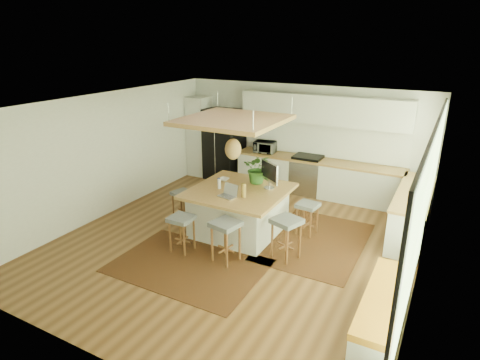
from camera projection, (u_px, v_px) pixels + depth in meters
The scene contains 34 objects.
floor at pixel (237, 242), 7.96m from camera, with size 7.00×7.00×0.00m, color #513117.
ceiling at pixel (237, 104), 7.06m from camera, with size 7.00×7.00×0.00m, color white.
wall_back at pixel (302, 138), 10.41m from camera, with size 6.50×6.50×0.00m, color silver.
wall_front at pixel (89, 265), 4.60m from camera, with size 6.50×6.50×0.00m, color silver.
wall_left at pixel (108, 154), 8.96m from camera, with size 7.00×7.00×0.00m, color silver.
wall_right at pixel (427, 210), 6.06m from camera, with size 7.00×7.00×0.00m, color silver.
window_wall at pixel (425, 207), 6.05m from camera, with size 0.10×6.20×2.60m, color black, non-canonical shape.
pantry at pixel (200, 136), 11.54m from camera, with size 0.55×0.60×2.25m, color silver.
back_counter_base at pixel (316, 178), 10.21m from camera, with size 4.20×0.60×0.88m, color silver.
back_counter_top at pixel (317, 161), 10.05m from camera, with size 4.24×0.64×0.05m, color olive.
backsplash at pixel (322, 141), 10.15m from camera, with size 4.20×0.02×0.80m, color white.
upper_cabinets at pixel (323, 110), 9.75m from camera, with size 4.20×0.34×0.70m, color silver.
range at pixel (307, 174), 10.30m from camera, with size 0.76×0.62×1.00m, color #A5A5AA, non-canonical shape.
right_counter_base at pixel (411, 213), 8.16m from camera, with size 0.60×2.50×0.88m, color silver.
right_counter_top at pixel (415, 192), 8.01m from camera, with size 0.64×2.54×0.05m, color olive.
window_bench at pixel (383, 310), 5.56m from camera, with size 0.52×2.00×0.50m, color silver, non-canonical shape.
ceiling_panel at pixel (233, 134), 7.74m from camera, with size 1.86×1.86×0.80m, color olive, non-canonical shape.
rug_near at pixel (188, 266), 7.11m from camera, with size 2.60×1.80×0.01m, color black.
rug_right at pixel (315, 241), 7.96m from camera, with size 1.80×2.60×0.01m, color black.
fridge at pixel (224, 147), 11.22m from camera, with size 0.98×0.77×1.97m, color black, non-canonical shape.
island at pixel (239, 211), 8.22m from camera, with size 1.85×1.85×0.93m, color olive, non-canonical shape.
stool_near_left at pixel (182, 234), 7.51m from camera, with size 0.42×0.42×0.70m, color #52555A, non-canonical shape.
stool_near_right at pixel (226, 243), 7.17m from camera, with size 0.46×0.46×0.77m, color #52555A, non-canonical shape.
stool_right_front at pixel (286, 240), 7.26m from camera, with size 0.46×0.46×0.78m, color #52555A, non-canonical shape.
stool_right_back at pixel (307, 218), 8.15m from camera, with size 0.40×0.40×0.68m, color #52555A, non-canonical shape.
stool_left_side at pixel (183, 204), 8.83m from camera, with size 0.39×0.39×0.65m, color #52555A, non-canonical shape.
laptop at pixel (227, 191), 7.66m from camera, with size 0.34×0.36×0.25m, color #A5A5AA, non-canonical shape.
monitor at pixel (269, 176), 8.05m from camera, with size 0.61×0.22×0.56m, color #A5A5AA, non-canonical shape.
microwave at pixel (265, 146), 10.61m from camera, with size 0.55×0.30×0.37m, color #A5A5AA.
island_plant at pixel (258, 172), 8.36m from camera, with size 0.57×0.63×0.49m, color #1E4C19.
island_bowl at pixel (224, 179), 8.57m from camera, with size 0.20×0.20×0.05m, color white.
island_bottle_0 at pixel (218, 179), 8.36m from camera, with size 0.07×0.07×0.19m, color #2E43BA.
island_bottle_1 at pixel (218, 184), 8.09m from camera, with size 0.07×0.07×0.19m, color white.
island_bottle_2 at pixel (243, 192), 7.67m from camera, with size 0.07×0.07×0.19m, color olive.
Camera 1 is at (3.41, -6.22, 3.80)m, focal length 30.25 mm.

